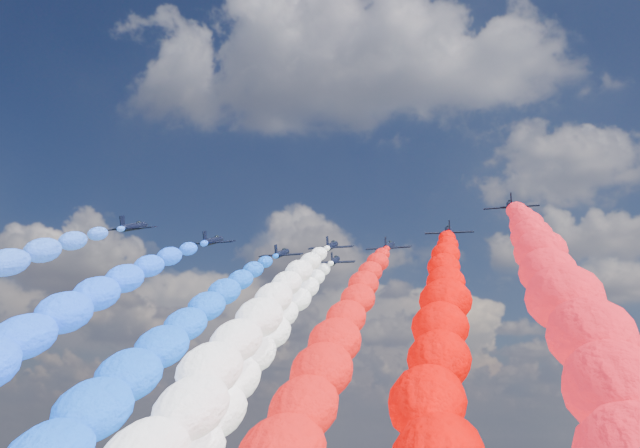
# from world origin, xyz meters

# --- Properties ---
(jet_0) EXTENTS (8.77, 11.75, 6.10)m
(jet_0) POSITION_xyz_m (-30.48, -7.56, 95.95)
(jet_0) COLOR black
(jet_1) EXTENTS (8.77, 11.76, 6.10)m
(jet_1) POSITION_xyz_m (-20.28, 4.41, 95.95)
(jet_1) COLOR black
(trail_1) EXTENTS (7.36, 103.15, 54.37)m
(trail_1) POSITION_xyz_m (-20.28, -48.02, 70.86)
(trail_1) COLOR #1752FD
(jet_2) EXTENTS (8.73, 11.73, 6.10)m
(jet_2) POSITION_xyz_m (-10.26, 16.43, 95.95)
(jet_2) COLOR black
(trail_2) EXTENTS (7.36, 103.15, 54.37)m
(trail_2) POSITION_xyz_m (-10.26, -36.00, 70.86)
(trail_2) COLOR blue
(jet_3) EXTENTS (8.50, 11.56, 6.10)m
(jet_3) POSITION_xyz_m (0.55, 12.32, 95.95)
(jet_3) COLOR black
(trail_3) EXTENTS (7.36, 103.15, 54.37)m
(trail_3) POSITION_xyz_m (0.55, -40.10, 70.86)
(trail_3) COLOR white
(jet_4) EXTENTS (8.90, 11.85, 6.10)m
(jet_4) POSITION_xyz_m (-1.11, 24.76, 95.95)
(jet_4) COLOR black
(trail_4) EXTENTS (7.36, 103.15, 54.37)m
(trail_4) POSITION_xyz_m (-1.11, -27.67, 70.86)
(trail_4) COLOR white
(jet_5) EXTENTS (8.89, 11.84, 6.10)m
(jet_5) POSITION_xyz_m (11.19, 14.82, 95.95)
(jet_5) COLOR black
(trail_5) EXTENTS (7.36, 103.15, 54.37)m
(trail_5) POSITION_xyz_m (11.19, -37.61, 70.86)
(trail_5) COLOR red
(jet_6) EXTENTS (9.01, 11.93, 6.10)m
(jet_6) POSITION_xyz_m (22.74, 5.90, 95.95)
(jet_6) COLOR black
(trail_6) EXTENTS (7.36, 103.15, 54.37)m
(trail_6) POSITION_xyz_m (22.74, -46.53, 70.86)
(trail_6) COLOR #D60200
(jet_7) EXTENTS (8.88, 11.84, 6.10)m
(jet_7) POSITION_xyz_m (32.77, -7.38, 95.95)
(jet_7) COLOR black
(trail_7) EXTENTS (7.36, 103.15, 54.37)m
(trail_7) POSITION_xyz_m (32.77, -59.81, 70.86)
(trail_7) COLOR red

